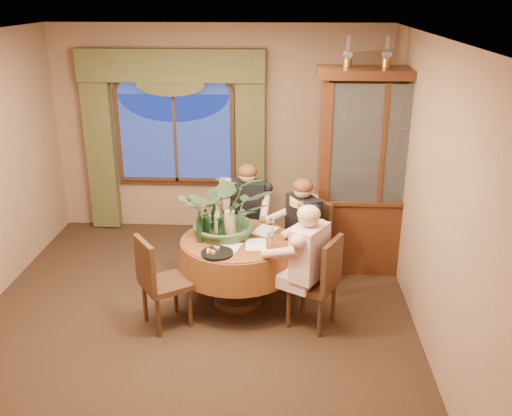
# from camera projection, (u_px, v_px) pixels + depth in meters

# --- Properties ---
(floor) EXTENTS (5.00, 5.00, 0.00)m
(floor) POSITION_uv_depth(u_px,v_px,m) (195.00, 318.00, 5.90)
(floor) COLOR black
(floor) RESTS_ON ground
(wall_back) EXTENTS (4.50, 0.00, 4.50)m
(wall_back) POSITION_uv_depth(u_px,v_px,m) (220.00, 131.00, 7.73)
(wall_back) COLOR #83604A
(wall_back) RESTS_ON ground
(wall_right) EXTENTS (0.00, 5.00, 5.00)m
(wall_right) POSITION_uv_depth(u_px,v_px,m) (430.00, 195.00, 5.29)
(wall_right) COLOR #83604A
(wall_right) RESTS_ON ground
(ceiling) EXTENTS (5.00, 5.00, 0.00)m
(ceiling) POSITION_uv_depth(u_px,v_px,m) (183.00, 38.00, 4.90)
(ceiling) COLOR white
(ceiling) RESTS_ON wall_back
(window) EXTENTS (1.62, 0.10, 1.32)m
(window) POSITION_uv_depth(u_px,v_px,m) (175.00, 138.00, 7.74)
(window) COLOR navy
(window) RESTS_ON wall_back
(arched_transom) EXTENTS (1.60, 0.06, 0.44)m
(arched_transom) POSITION_uv_depth(u_px,v_px,m) (172.00, 80.00, 7.46)
(arched_transom) COLOR navy
(arched_transom) RESTS_ON wall_back
(drapery_left) EXTENTS (0.38, 0.14, 2.32)m
(drapery_left) POSITION_uv_depth(u_px,v_px,m) (100.00, 147.00, 7.78)
(drapery_left) COLOR #403F1F
(drapery_left) RESTS_ON floor
(drapery_right) EXTENTS (0.38, 0.14, 2.32)m
(drapery_right) POSITION_uv_depth(u_px,v_px,m) (251.00, 149.00, 7.68)
(drapery_right) COLOR #403F1F
(drapery_right) RESTS_ON floor
(swag_valance) EXTENTS (2.45, 0.16, 0.42)m
(swag_valance) POSITION_uv_depth(u_px,v_px,m) (170.00, 65.00, 7.31)
(swag_valance) COLOR #403F1F
(swag_valance) RESTS_ON wall_back
(dining_table) EXTENTS (1.56, 1.56, 0.75)m
(dining_table) POSITION_uv_depth(u_px,v_px,m) (237.00, 271.00, 6.09)
(dining_table) COLOR maroon
(dining_table) RESTS_ON floor
(china_cabinet) EXTENTS (1.48, 0.58, 2.39)m
(china_cabinet) POSITION_uv_depth(u_px,v_px,m) (377.00, 173.00, 6.60)
(china_cabinet) COLOR #34170B
(china_cabinet) RESTS_ON floor
(oil_lamp_left) EXTENTS (0.11, 0.11, 0.34)m
(oil_lamp_left) POSITION_uv_depth(u_px,v_px,m) (348.00, 51.00, 6.13)
(oil_lamp_left) COLOR #A5722D
(oil_lamp_left) RESTS_ON china_cabinet
(oil_lamp_center) EXTENTS (0.11, 0.11, 0.34)m
(oil_lamp_center) POSITION_uv_depth(u_px,v_px,m) (387.00, 52.00, 6.11)
(oil_lamp_center) COLOR #A5722D
(oil_lamp_center) RESTS_ON china_cabinet
(oil_lamp_right) EXTENTS (0.11, 0.11, 0.34)m
(oil_lamp_right) POSITION_uv_depth(u_px,v_px,m) (426.00, 52.00, 6.09)
(oil_lamp_right) COLOR #A5722D
(oil_lamp_right) RESTS_ON china_cabinet
(chair_right) EXTENTS (0.56, 0.56, 0.96)m
(chair_right) POSITION_uv_depth(u_px,v_px,m) (312.00, 282.00, 5.64)
(chair_right) COLOR black
(chair_right) RESTS_ON floor
(chair_back_right) EXTENTS (0.59, 0.59, 0.96)m
(chair_back_right) POSITION_uv_depth(u_px,v_px,m) (304.00, 243.00, 6.51)
(chair_back_right) COLOR black
(chair_back_right) RESTS_ON floor
(chair_back) EXTENTS (0.45, 0.45, 0.96)m
(chair_back) POSITION_uv_depth(u_px,v_px,m) (238.00, 230.00, 6.87)
(chair_back) COLOR black
(chair_back) RESTS_ON floor
(chair_front_left) EXTENTS (0.59, 0.59, 0.96)m
(chair_front_left) POSITION_uv_depth(u_px,v_px,m) (166.00, 282.00, 5.65)
(chair_front_left) COLOR black
(chair_front_left) RESTS_ON floor
(person_pink) EXTENTS (0.61, 0.62, 1.30)m
(person_pink) POSITION_uv_depth(u_px,v_px,m) (309.00, 268.00, 5.54)
(person_pink) COLOR beige
(person_pink) RESTS_ON floor
(person_back) EXTENTS (0.50, 0.46, 1.32)m
(person_back) POSITION_uv_depth(u_px,v_px,m) (248.00, 217.00, 6.78)
(person_back) COLOR black
(person_back) RESTS_ON floor
(person_scarf) EXTENTS (0.60, 0.61, 1.30)m
(person_scarf) POSITION_uv_depth(u_px,v_px,m) (303.00, 234.00, 6.31)
(person_scarf) COLOR black
(person_scarf) RESTS_ON floor
(stoneware_vase) EXTENTS (0.15, 0.15, 0.28)m
(stoneware_vase) POSITION_uv_depth(u_px,v_px,m) (230.00, 223.00, 5.99)
(stoneware_vase) COLOR tan
(stoneware_vase) RESTS_ON dining_table
(centerpiece_plant) EXTENTS (0.98, 1.09, 0.85)m
(centerpiece_plant) POSITION_uv_depth(u_px,v_px,m) (227.00, 178.00, 5.86)
(centerpiece_plant) COLOR #355431
(centerpiece_plant) RESTS_ON dining_table
(olive_bowl) EXTENTS (0.16, 0.16, 0.05)m
(olive_bowl) POSITION_uv_depth(u_px,v_px,m) (240.00, 238.00, 5.92)
(olive_bowl) COLOR #46552A
(olive_bowl) RESTS_ON dining_table
(cheese_platter) EXTENTS (0.32, 0.32, 0.02)m
(cheese_platter) POSITION_uv_depth(u_px,v_px,m) (217.00, 253.00, 5.60)
(cheese_platter) COLOR black
(cheese_platter) RESTS_ON dining_table
(wine_bottle_0) EXTENTS (0.07, 0.07, 0.33)m
(wine_bottle_0) POSITION_uv_depth(u_px,v_px,m) (204.00, 219.00, 6.02)
(wine_bottle_0) COLOR tan
(wine_bottle_0) RESTS_ON dining_table
(wine_bottle_1) EXTENTS (0.07, 0.07, 0.33)m
(wine_bottle_1) POSITION_uv_depth(u_px,v_px,m) (215.00, 218.00, 6.07)
(wine_bottle_1) COLOR black
(wine_bottle_1) RESTS_ON dining_table
(wine_bottle_2) EXTENTS (0.07, 0.07, 0.33)m
(wine_bottle_2) POSITION_uv_depth(u_px,v_px,m) (200.00, 227.00, 5.83)
(wine_bottle_2) COLOR black
(wine_bottle_2) RESTS_ON dining_table
(wine_bottle_3) EXTENTS (0.07, 0.07, 0.33)m
(wine_bottle_3) POSITION_uv_depth(u_px,v_px,m) (217.00, 222.00, 5.96)
(wine_bottle_3) COLOR tan
(wine_bottle_3) RESTS_ON dining_table
(wine_bottle_4) EXTENTS (0.07, 0.07, 0.33)m
(wine_bottle_4) POSITION_uv_depth(u_px,v_px,m) (221.00, 227.00, 5.83)
(wine_bottle_4) COLOR black
(wine_bottle_4) RESTS_ON dining_table
(wine_bottle_5) EXTENTS (0.07, 0.07, 0.33)m
(wine_bottle_5) POSITION_uv_depth(u_px,v_px,m) (206.00, 224.00, 5.90)
(wine_bottle_5) COLOR black
(wine_bottle_5) RESTS_ON dining_table
(tasting_paper_0) EXTENTS (0.23, 0.31, 0.00)m
(tasting_paper_0) POSITION_uv_depth(u_px,v_px,m) (256.00, 244.00, 5.82)
(tasting_paper_0) COLOR white
(tasting_paper_0) RESTS_ON dining_table
(tasting_paper_1) EXTENTS (0.32, 0.36, 0.00)m
(tasting_paper_1) POSITION_uv_depth(u_px,v_px,m) (265.00, 230.00, 6.15)
(tasting_paper_1) COLOR white
(tasting_paper_1) RESTS_ON dining_table
(tasting_paper_2) EXTENTS (0.28, 0.34, 0.00)m
(tasting_paper_2) POSITION_uv_depth(u_px,v_px,m) (228.00, 248.00, 5.73)
(tasting_paper_2) COLOR white
(tasting_paper_2) RESTS_ON dining_table
(wine_glass_person_pink) EXTENTS (0.07, 0.07, 0.18)m
(wine_glass_person_pink) POSITION_uv_depth(u_px,v_px,m) (270.00, 240.00, 5.71)
(wine_glass_person_pink) COLOR silver
(wine_glass_person_pink) RESTS_ON dining_table
(wine_glass_person_back) EXTENTS (0.07, 0.07, 0.18)m
(wine_glass_person_back) POSITION_uv_depth(u_px,v_px,m) (243.00, 216.00, 6.31)
(wine_glass_person_back) COLOR silver
(wine_glass_person_back) RESTS_ON dining_table
(wine_glass_person_scarf) EXTENTS (0.07, 0.07, 0.18)m
(wine_glass_person_scarf) POSITION_uv_depth(u_px,v_px,m) (272.00, 224.00, 6.09)
(wine_glass_person_scarf) COLOR silver
(wine_glass_person_scarf) RESTS_ON dining_table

